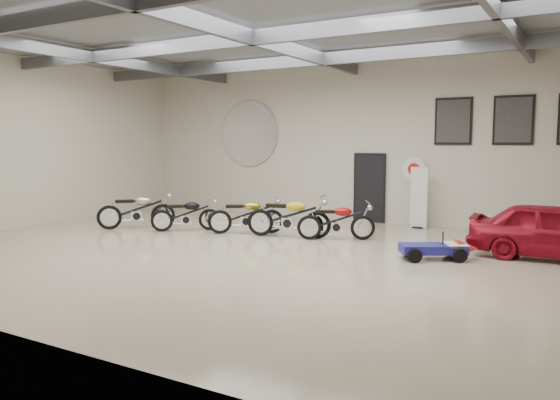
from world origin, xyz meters
The scene contains 18 objects.
floor centered at (0.00, 0.00, 0.00)m, with size 16.00×12.00×0.01m, color tan.
ceiling centered at (0.00, 0.00, 5.00)m, with size 16.00×12.00×0.01m, color slate.
back_wall centered at (0.00, 6.00, 2.50)m, with size 16.00×0.02×5.00m, color beige.
left_wall centered at (-8.00, 0.00, 2.50)m, with size 0.02×12.00×5.00m, color beige.
ceiling_beams centered at (0.00, 0.00, 4.75)m, with size 15.80×11.80×0.32m, color #54555B, non-canonical shape.
door centered at (0.50, 5.95, 1.05)m, with size 0.92×0.08×2.10m, color black.
logo_plaque centered at (-4.00, 5.95, 2.80)m, with size 2.30×0.06×1.16m, color silver, non-canonical shape.
poster_left centered at (3.00, 5.96, 3.10)m, with size 1.05×0.08×1.35m, color black, non-canonical shape.
poster_mid centered at (4.60, 5.96, 3.10)m, with size 1.05×0.08×1.35m, color black, non-canonical shape.
oil_sign centered at (1.90, 5.95, 1.70)m, with size 0.72×0.10×0.72m, color white, non-canonical shape.
banner_stand centered at (2.19, 5.50, 0.91)m, with size 0.49×0.20×1.82m, color white, non-canonical shape.
motorcycle_silver centered at (-4.88, 1.30, 0.56)m, with size 2.16×0.67×1.12m, color silver, non-canonical shape.
motorcycle_black centered at (-3.35, 1.67, 0.49)m, with size 1.90×0.59×0.99m, color silver, non-canonical shape.
motorcycle_gold centered at (-1.64, 2.15, 0.53)m, with size 2.03×0.63×1.06m, color silver, non-canonical shape.
motorcycle_yellow centered at (-0.33, 2.21, 0.58)m, with size 2.22×0.69×1.16m, color silver, non-canonical shape.
motorcycle_red centered at (0.91, 2.50, 0.51)m, with size 1.96×0.61×1.02m, color silver, non-canonical shape.
go_kart centered at (3.81, 1.44, 0.31)m, with size 1.68×0.76×0.61m, color navy, non-canonical shape.
vintage_car centered at (5.95, 2.71, 0.61)m, with size 3.56×1.44×1.22m, color maroon.
Camera 1 is at (6.60, -10.21, 2.48)m, focal length 35.00 mm.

